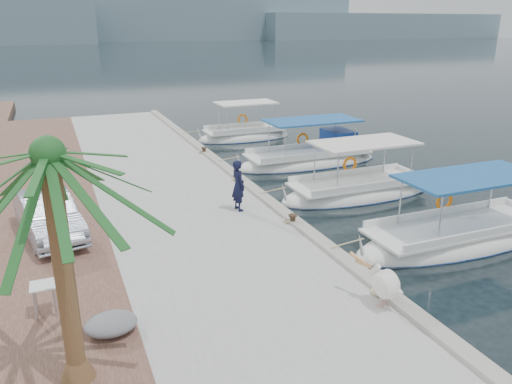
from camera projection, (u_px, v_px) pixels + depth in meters
ground at (324, 255)px, 15.17m from camera, size 400.00×400.00×0.00m
concrete_quay at (186, 207)px, 18.40m from camera, size 6.00×40.00×0.50m
quay_curb at (256, 190)px, 19.30m from camera, size 0.44×40.00×0.12m
cobblestone_strip at (40, 227)px, 16.60m from camera, size 4.00×40.00×0.50m
distant_hills at (139, 21)px, 199.99m from camera, size 330.00×60.00×18.00m
fishing_caique_b at (459, 239)px, 16.01m from camera, size 7.75×2.43×2.83m
fishing_caique_c at (357, 192)px, 20.40m from camera, size 6.88×2.43×2.83m
fishing_caique_d at (309, 160)px, 24.99m from camera, size 7.63×2.53×2.83m
fishing_caique_e at (244, 137)px, 30.41m from camera, size 5.86×2.26×2.83m
mooring_bollards at (293, 219)px, 16.14m from camera, size 0.28×20.28×0.33m
pelican at (384, 283)px, 11.37m from camera, size 0.78×1.42×1.11m
fisherman at (238, 185)px, 17.17m from camera, size 0.51×0.70×1.79m
date_palm at (48, 156)px, 7.84m from camera, size 4.60×4.60×5.15m
parked_car at (48, 215)px, 15.13m from camera, size 2.19×4.24×1.33m
tarp_bundle at (111, 324)px, 10.47m from camera, size 1.10×0.90×0.40m
folding_table at (44, 293)px, 11.04m from camera, size 0.55×0.55×0.73m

